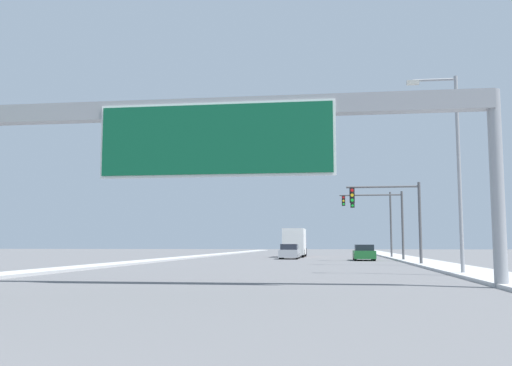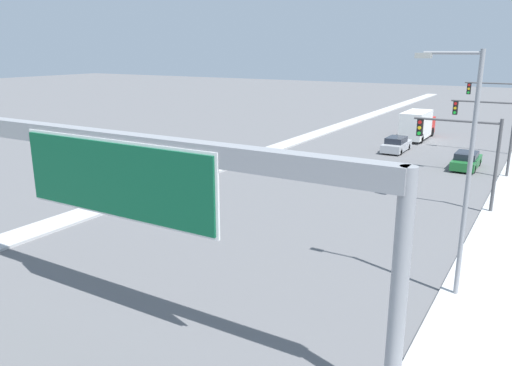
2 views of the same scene
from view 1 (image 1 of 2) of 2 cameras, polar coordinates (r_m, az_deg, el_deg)
sidewalk_right at (r=63.06m, az=14.15°, el=-7.19°), size 3.00×120.00×0.15m
median_strip_left at (r=64.44m, az=-5.85°, el=-7.32°), size 2.00×120.00×0.15m
sign_gantry at (r=21.38m, az=-3.98°, el=5.00°), size 20.37×0.73×6.93m
car_near_right at (r=52.49m, az=10.74°, el=-6.88°), size 1.86×4.74×1.41m
car_far_center at (r=56.59m, az=3.38°, el=-6.89°), size 1.82×4.68×1.46m
truck_box_primary at (r=64.53m, az=3.91°, el=-5.98°), size 2.31×7.60×3.15m
traffic_light_near_intersection at (r=40.95m, az=13.68°, el=-2.46°), size 5.11×0.32×5.78m
traffic_light_mid_block at (r=50.91m, az=12.71°, el=-3.00°), size 4.72×0.32×6.04m
traffic_light_far_intersection at (r=60.89m, az=11.78°, el=-2.97°), size 5.36×0.32×6.87m
street_lamp_right at (r=29.25m, az=19.10°, el=2.36°), size 2.45×0.28×9.71m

